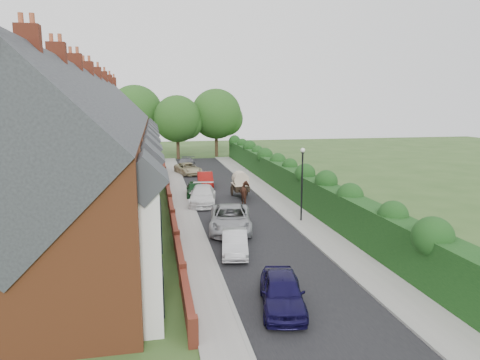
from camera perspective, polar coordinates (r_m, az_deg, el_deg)
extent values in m
plane|color=#2D4C1E|center=(25.48, 3.85, -8.42)|extent=(140.00, 140.00, 0.00)
cube|color=black|center=(35.73, -1.55, -2.93)|extent=(6.00, 58.00, 0.02)
cube|color=gray|center=(36.62, 4.79, -2.56)|extent=(2.20, 58.00, 0.12)
cube|color=gray|center=(35.28, -7.73, -3.10)|extent=(1.70, 58.00, 0.12)
cube|color=gray|center=(36.34, 3.20, -2.63)|extent=(0.18, 58.00, 0.13)
cube|color=gray|center=(35.34, -6.44, -3.05)|extent=(0.18, 58.00, 0.13)
cube|color=#103412|center=(36.91, 7.50, -0.62)|extent=(1.50, 58.00, 2.50)
cube|color=brown|center=(33.96, -19.02, 1.39)|extent=(8.00, 40.00, 6.50)
cube|color=#24262B|center=(33.64, -19.34, 6.86)|extent=(8.00, 40.20, 8.00)
cube|color=silver|center=(16.17, -11.71, -10.02)|extent=(0.70, 2.40, 5.20)
cube|color=black|center=(16.61, -10.25, -13.86)|extent=(0.06, 1.80, 1.60)
cube|color=black|center=(15.79, -10.52, -5.88)|extent=(0.06, 1.80, 1.60)
cube|color=#24262B|center=(15.40, -12.67, 0.50)|extent=(1.70, 2.60, 1.70)
cube|color=#3F2D2D|center=(18.69, -12.49, -12.30)|extent=(0.08, 0.90, 2.10)
cube|color=silver|center=(17.60, -12.88, -2.29)|extent=(0.12, 1.20, 1.60)
cube|color=silver|center=(20.93, -11.67, -5.32)|extent=(0.70, 2.40, 5.20)
cube|color=black|center=(21.28, -10.55, -8.41)|extent=(0.06, 1.80, 1.60)
cube|color=black|center=(20.65, -10.77, -2.08)|extent=(0.06, 1.80, 1.60)
cube|color=#24262B|center=(20.35, -12.40, 2.83)|extent=(1.70, 2.60, 1.70)
cube|color=#3F2D2D|center=(23.39, -12.29, -7.65)|extent=(0.08, 0.90, 2.10)
cube|color=silver|center=(22.51, -12.59, 0.42)|extent=(0.12, 1.20, 1.60)
cube|color=silver|center=(25.79, -11.65, -2.39)|extent=(0.70, 2.40, 5.20)
cube|color=black|center=(26.07, -10.74, -4.93)|extent=(0.06, 1.80, 1.60)
cube|color=black|center=(25.56, -10.91, 0.27)|extent=(0.06, 1.80, 1.60)
cube|color=#24262B|center=(25.32, -12.23, 4.24)|extent=(1.70, 2.60, 1.70)
cube|color=#3F2D2D|center=(28.20, -12.16, -4.57)|extent=(0.08, 0.90, 2.10)
cube|color=silver|center=(27.45, -12.40, 2.16)|extent=(0.12, 1.20, 1.60)
cube|color=silver|center=(30.69, -11.63, -0.38)|extent=(0.70, 2.40, 5.20)
cube|color=black|center=(30.93, -10.86, -2.54)|extent=(0.06, 1.80, 1.60)
cube|color=black|center=(30.50, -11.02, 1.86)|extent=(0.06, 1.80, 1.60)
cube|color=#24262B|center=(30.30, -12.12, 5.19)|extent=(1.70, 2.60, 1.70)
cube|color=#3F2D2D|center=(33.06, -12.07, -2.38)|extent=(0.08, 0.90, 2.10)
cube|color=silver|center=(32.41, -12.27, 3.37)|extent=(0.12, 1.20, 1.60)
cube|color=silver|center=(35.62, -11.62, 1.07)|extent=(0.70, 2.40, 5.20)
cube|color=black|center=(35.83, -10.96, -0.80)|extent=(0.06, 1.80, 1.60)
cube|color=black|center=(35.45, -11.09, 3.01)|extent=(0.06, 1.80, 1.60)
cube|color=#24262B|center=(35.28, -12.04, 5.88)|extent=(1.70, 2.60, 1.70)
cube|color=#3F2D2D|center=(37.96, -12.00, -0.76)|extent=(0.08, 0.90, 2.10)
cube|color=silver|center=(37.38, -12.17, 4.26)|extent=(0.12, 1.20, 1.60)
cube|color=silver|center=(40.57, -11.61, 2.17)|extent=(0.70, 2.40, 5.20)
cube|color=black|center=(40.75, -11.03, 0.51)|extent=(0.06, 1.80, 1.60)
cube|color=black|center=(40.42, -11.14, 3.87)|extent=(0.06, 1.80, 1.60)
cube|color=#24262B|center=(40.27, -11.98, 6.39)|extent=(1.70, 2.60, 1.70)
cube|color=#3F2D2D|center=(42.88, -11.94, 0.49)|extent=(0.08, 0.90, 2.10)
cube|color=silver|center=(42.36, -12.10, 4.93)|extent=(0.12, 1.20, 1.60)
cube|color=silver|center=(45.53, -11.60, 3.03)|extent=(0.70, 2.40, 5.20)
cube|color=black|center=(45.69, -11.08, 1.55)|extent=(0.06, 1.80, 1.60)
cube|color=black|center=(45.39, -11.19, 4.55)|extent=(0.06, 1.80, 1.60)
cube|color=#24262B|center=(45.26, -11.93, 6.79)|extent=(1.70, 2.60, 1.70)
cube|color=#3F2D2D|center=(47.82, -11.90, 1.48)|extent=(0.08, 0.90, 2.10)
cube|color=silver|center=(47.34, -12.04, 5.47)|extent=(0.12, 1.20, 1.60)
cube|color=silver|center=(50.49, -11.59, 3.72)|extent=(0.70, 2.40, 5.20)
cube|color=black|center=(50.64, -11.13, 2.38)|extent=(0.06, 1.80, 1.60)
cube|color=black|center=(50.37, -11.22, 5.09)|extent=(0.06, 1.80, 1.60)
cube|color=#24262B|center=(50.25, -11.89, 7.11)|extent=(1.70, 2.60, 1.70)
cube|color=#3F2D2D|center=(52.77, -11.87, 2.28)|extent=(0.08, 0.90, 2.10)
cube|color=silver|center=(52.32, -11.99, 5.90)|extent=(0.12, 1.20, 1.60)
cube|color=brown|center=(18.98, -26.35, 15.75)|extent=(0.90, 0.50, 1.60)
cylinder|color=#9C4C2F|center=(19.16, -27.19, 18.50)|extent=(0.20, 0.20, 0.50)
cylinder|color=#9C4C2F|center=(19.07, -25.97, 18.64)|extent=(0.20, 0.20, 0.50)
cube|color=brown|center=(23.84, -23.22, 14.64)|extent=(0.90, 0.50, 1.60)
cylinder|color=#9C4C2F|center=(23.98, -23.87, 16.85)|extent=(0.20, 0.20, 0.50)
cylinder|color=#9C4C2F|center=(23.90, -22.90, 16.94)|extent=(0.20, 0.20, 0.50)
cube|color=brown|center=(28.74, -21.17, 13.87)|extent=(0.90, 0.50, 1.60)
cylinder|color=#9C4C2F|center=(28.86, -21.70, 15.72)|extent=(0.20, 0.20, 0.50)
cylinder|color=#9C4C2F|center=(28.80, -20.89, 15.79)|extent=(0.20, 0.20, 0.50)
cube|color=brown|center=(33.67, -19.73, 13.32)|extent=(0.90, 0.50, 1.60)
cylinder|color=#9C4C2F|center=(33.78, -20.18, 14.91)|extent=(0.20, 0.20, 0.50)
cylinder|color=#9C4C2F|center=(33.72, -19.48, 14.96)|extent=(0.20, 0.20, 0.50)
cube|color=brown|center=(38.62, -18.66, 12.91)|extent=(0.90, 0.50, 1.60)
cylinder|color=#9C4C2F|center=(38.71, -19.05, 14.29)|extent=(0.20, 0.20, 0.50)
cylinder|color=#9C4C2F|center=(38.67, -18.44, 14.33)|extent=(0.20, 0.20, 0.50)
cube|color=brown|center=(43.58, -17.84, 12.59)|extent=(0.90, 0.50, 1.60)
cylinder|color=#9C4C2F|center=(43.66, -18.18, 13.82)|extent=(0.20, 0.20, 0.50)
cylinder|color=#9C4C2F|center=(43.62, -17.64, 13.85)|extent=(0.20, 0.20, 0.50)
cube|color=brown|center=(48.55, -17.19, 12.33)|extent=(0.90, 0.50, 1.60)
cylinder|color=#9C4C2F|center=(48.63, -17.49, 13.43)|extent=(0.20, 0.20, 0.50)
cylinder|color=#9C4C2F|center=(48.59, -17.01, 13.46)|extent=(0.20, 0.20, 0.50)
cube|color=brown|center=(53.53, -16.66, 12.12)|extent=(0.90, 0.50, 1.60)
cylinder|color=#9C4C2F|center=(53.59, -16.93, 13.12)|extent=(0.20, 0.20, 0.50)
cylinder|color=#9C4C2F|center=(53.56, -16.49, 13.14)|extent=(0.20, 0.20, 0.50)
cube|color=brown|center=(17.59, -7.04, -15.76)|extent=(0.30, 4.70, 0.90)
cube|color=brown|center=(22.19, -8.06, -10.15)|extent=(0.30, 4.70, 0.90)
cube|color=brown|center=(26.93, -8.70, -6.48)|extent=(0.30, 4.70, 0.90)
cube|color=brown|center=(31.75, -9.14, -3.92)|extent=(0.30, 4.70, 0.90)
cube|color=brown|center=(36.62, -9.46, -2.04)|extent=(0.30, 4.70, 0.90)
cube|color=brown|center=(41.52, -9.71, -0.60)|extent=(0.30, 4.70, 0.90)
cube|color=brown|center=(46.44, -9.90, 0.54)|extent=(0.30, 4.70, 0.90)
cube|color=brown|center=(51.38, -10.06, 1.46)|extent=(0.30, 4.70, 0.90)
cube|color=brown|center=(15.33, -6.29, -19.48)|extent=(0.35, 0.35, 1.10)
cube|color=brown|center=(19.82, -7.62, -12.36)|extent=(0.35, 0.35, 1.10)
cube|color=brown|center=(24.51, -8.41, -7.92)|extent=(0.35, 0.35, 1.10)
cube|color=brown|center=(29.31, -8.94, -4.91)|extent=(0.35, 0.35, 1.10)
cube|color=brown|center=(34.16, -9.32, -2.75)|extent=(0.35, 0.35, 1.10)
cube|color=brown|center=(39.05, -9.60, -1.13)|extent=(0.35, 0.35, 1.10)
cube|color=brown|center=(43.96, -9.81, 0.13)|extent=(0.35, 0.35, 1.10)
cube|color=brown|center=(48.89, -9.99, 1.14)|extent=(0.35, 0.35, 1.10)
cube|color=brown|center=(53.83, -10.13, 1.96)|extent=(0.35, 0.35, 1.10)
cylinder|color=black|center=(29.56, 8.24, -1.07)|extent=(0.12, 0.12, 4.80)
cylinder|color=black|center=(29.18, 8.37, 3.65)|extent=(0.20, 0.20, 0.10)
sphere|color=silver|center=(29.16, 8.37, 3.94)|extent=(0.32, 0.32, 0.32)
cylinder|color=#332316|center=(63.64, -8.28, 4.92)|extent=(0.50, 0.50, 4.75)
sphere|color=#234717|center=(63.42, -8.36, 8.08)|extent=(6.80, 6.80, 6.80)
sphere|color=#234717|center=(63.83, -7.13, 7.53)|extent=(4.76, 4.76, 4.76)
cylinder|color=#332316|center=(66.19, -3.17, 5.43)|extent=(0.50, 0.50, 5.25)
sphere|color=#234717|center=(65.98, -3.20, 8.79)|extent=(7.60, 7.60, 7.60)
sphere|color=#234717|center=(66.53, -1.92, 8.18)|extent=(5.32, 5.32, 5.32)
cylinder|color=#332316|center=(66.56, -13.62, 5.29)|extent=(0.50, 0.50, 5.50)
sphere|color=#234717|center=(66.35, -13.77, 8.79)|extent=(8.00, 8.00, 8.00)
sphere|color=#234717|center=(66.63, -12.34, 8.19)|extent=(5.60, 5.60, 5.60)
imported|color=#0F0B34|center=(17.72, 5.64, -14.59)|extent=(2.46, 4.42, 1.42)
imported|color=#BBBAC0|center=(23.52, -0.72, -8.38)|extent=(1.94, 4.01, 1.27)
imported|color=#9A9BA0|center=(27.69, -1.30, -5.17)|extent=(3.51, 6.03, 1.58)
imported|color=white|center=(34.88, -5.02, -2.06)|extent=(2.84, 5.38, 1.49)
imported|color=#113817|center=(37.94, -5.99, -1.20)|extent=(1.87, 4.00, 1.32)
imported|color=maroon|center=(42.42, -4.68, 0.09)|extent=(1.78, 4.36, 1.41)
imported|color=tan|center=(49.74, -6.92, 1.50)|extent=(3.31, 5.17, 1.33)
imported|color=#595A61|center=(53.85, -7.25, 2.19)|extent=(2.93, 5.05, 1.38)
imported|color=#452519|center=(35.41, 0.75, -1.66)|extent=(1.05, 2.07, 1.70)
cube|color=black|center=(37.47, 0.06, -0.96)|extent=(1.23, 2.05, 0.51)
cylinder|color=#C3B297|center=(37.33, 0.07, 0.12)|extent=(1.33, 1.28, 1.33)
cube|color=#C3B297|center=(37.42, 0.06, -0.57)|extent=(1.35, 2.10, 0.04)
cylinder|color=black|center=(38.02, -1.11, -1.43)|extent=(0.08, 0.92, 0.92)
cylinder|color=black|center=(38.27, 0.86, -1.35)|extent=(0.08, 0.92, 0.92)
cylinder|color=black|center=(36.30, -0.14, -1.24)|extent=(0.06, 1.85, 0.06)
cylinder|color=black|center=(36.45, 0.97, -1.19)|extent=(0.06, 1.85, 0.06)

